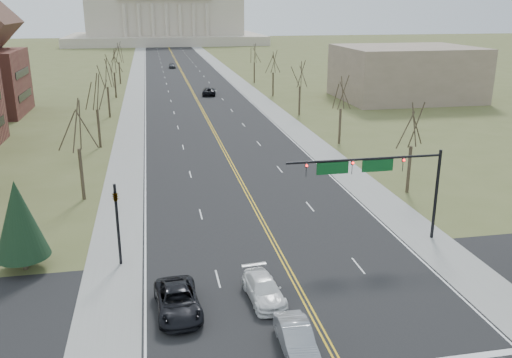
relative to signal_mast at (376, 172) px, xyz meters
name	(u,v)px	position (x,y,z in m)	size (l,w,h in m)	color
road	(187,81)	(-7.45, 96.50, -5.76)	(20.00, 380.00, 0.01)	black
cross_road	(306,302)	(-7.45, -7.50, -5.76)	(120.00, 14.00, 0.01)	black
sidewalk_left	(136,82)	(-19.45, 96.50, -5.75)	(4.00, 380.00, 0.03)	gray
sidewalk_right	(236,80)	(4.55, 96.50, -5.75)	(4.00, 380.00, 0.03)	gray
center_line	(187,81)	(-7.45, 96.50, -5.75)	(0.42, 380.00, 0.01)	gold
edge_line_left	(145,82)	(-17.25, 96.50, -5.75)	(0.15, 380.00, 0.01)	silver
edge_line_right	(227,80)	(2.35, 96.50, -5.75)	(0.15, 380.00, 0.01)	silver
capitol	(165,12)	(-7.45, 236.41, 8.44)	(90.00, 60.00, 50.00)	#B8AD99
signal_mast	(376,172)	(0.00, 0.00, 0.00)	(12.12, 0.44, 7.20)	black
signal_left	(117,215)	(-18.95, 0.00, -2.05)	(0.32, 0.36, 6.00)	black
tree_r_0	(413,127)	(8.05, 10.50, 0.79)	(3.74, 3.74, 8.50)	#392D22
tree_l_0	(77,128)	(-22.95, 14.50, 1.18)	(3.96, 3.96, 9.00)	#392D22
tree_r_1	(341,94)	(8.05, 30.50, 0.79)	(3.74, 3.74, 8.50)	#392D22
tree_l_1	(96,94)	(-22.95, 34.50, 1.18)	(3.96, 3.96, 9.00)	#392D22
tree_r_2	(300,75)	(8.05, 50.50, 0.79)	(3.74, 3.74, 8.50)	#392D22
tree_l_2	(106,75)	(-22.95, 54.50, 1.18)	(3.96, 3.96, 9.00)	#392D22
tree_r_3	(273,63)	(8.05, 70.50, 0.79)	(3.74, 3.74, 8.50)	#392D22
tree_l_3	(113,62)	(-22.95, 74.50, 1.18)	(3.96, 3.96, 9.00)	#392D22
tree_r_4	(254,54)	(8.05, 90.50, 0.79)	(3.74, 3.74, 8.50)	#392D22
tree_l_4	(118,53)	(-22.95, 94.50, 1.18)	(3.96, 3.96, 9.00)	#392D22
conifer_l	(19,219)	(-25.45, 0.50, -2.02)	(3.64, 3.64, 6.50)	#392D22
bldg_right_mass	(406,73)	(32.55, 62.50, -0.76)	(25.00, 20.00, 10.00)	#796856
car_sb_inner_lead	(296,339)	(-9.35, -12.23, -5.00)	(1.60, 4.58, 1.51)	#96989D
car_sb_outer_lead	(178,301)	(-15.30, -7.19, -4.99)	(2.53, 5.49, 1.53)	black
car_sb_inner_second	(264,289)	(-9.96, -6.73, -5.05)	(1.97, 4.85, 1.41)	white
car_far_nb	(209,91)	(-4.48, 74.15, -4.97)	(2.59, 5.62, 1.56)	black
car_far_sb	(172,66)	(-9.60, 125.14, -5.00)	(1.77, 4.40, 1.50)	#4F5257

